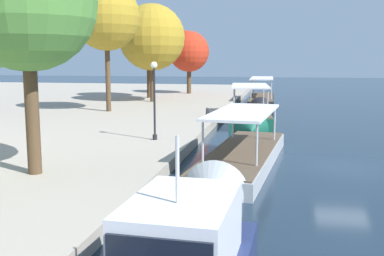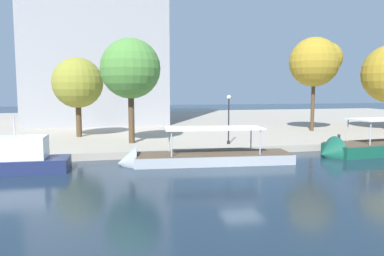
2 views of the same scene
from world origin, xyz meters
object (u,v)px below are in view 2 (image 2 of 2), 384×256
Objects in this scene: tour_boat_3 at (376,149)px; lamp_post at (229,115)px; mooring_bollard_0 at (339,138)px; tree_3 at (130,71)px; motor_yacht_1 at (4,163)px; tree_4 at (316,61)px; tree_2 at (78,84)px; tour_boat_2 at (198,159)px.

lamp_post is at bearing -26.53° from tour_boat_3.
mooring_bollard_0 is (-1.44, 3.24, 0.62)m from tour_boat_3.
tree_3 is at bearing -25.79° from tour_boat_3.
tree_3 reaches higher than mooring_bollard_0.
motor_yacht_1 is at bearing -137.85° from tree_3.
tree_3 is (9.00, 8.14, 6.60)m from motor_yacht_1.
tour_boat_3 is 13.09m from lamp_post.
tree_4 reaches higher than tree_3.
tree_4 is (1.76, 12.64, 8.50)m from tour_boat_3.
mooring_bollard_0 is 0.08× the size of tree_3.
motor_yacht_1 is 1.00× the size of tree_2.
tree_3 is (-4.37, 8.27, 6.92)m from tour_boat_2.
tour_boat_3 reaches higher than tour_boat_2.
tree_3 is (-8.58, 3.08, 3.98)m from lamp_post.
mooring_bollard_0 is 12.67m from tree_4.
tree_4 reaches higher than tour_boat_2.
tour_boat_3 is 1.13× the size of tree_4.
tour_boat_2 is at bearing -143.66° from tree_4.
tour_boat_2 is 23.76m from tree_4.
tour_boat_2 is (13.37, -0.12, -0.32)m from motor_yacht_1.
lamp_post is 0.46× the size of tree_3.
tree_4 is (17.85, 13.13, 8.58)m from tour_boat_2.
motor_yacht_1 is at bearing -163.94° from lamp_post.
tour_boat_2 reaches higher than mooring_bollard_0.
tour_boat_3 is 15.57× the size of mooring_bollard_0.
tree_2 is 0.74× the size of tree_4.
tree_2 is at bearing 147.61° from lamp_post.
motor_yacht_1 is 28.26m from mooring_bollard_0.
lamp_post is at bearing -123.41° from tour_boat_2.
motor_yacht_1 is at bearing 5.14° from tour_boat_2.
tree_4 reaches higher than motor_yacht_1.
tree_4 is at bearing -154.83° from motor_yacht_1.
motor_yacht_1 reaches higher than tour_boat_2.
lamp_post is 0.54× the size of tree_2.
tour_boat_3 is at bearing -97.92° from tree_4.
tree_3 is at bearing -135.30° from motor_yacht_1.
tree_3 reaches higher than motor_yacht_1.
tree_2 reaches higher than tour_boat_2.
mooring_bollard_0 is at bearing -22.74° from tree_2.
motor_yacht_1 is 29.47m from tour_boat_3.
motor_yacht_1 is at bearing -4.27° from tour_boat_3.
tour_boat_3 is at bearing -176.73° from motor_yacht_1.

